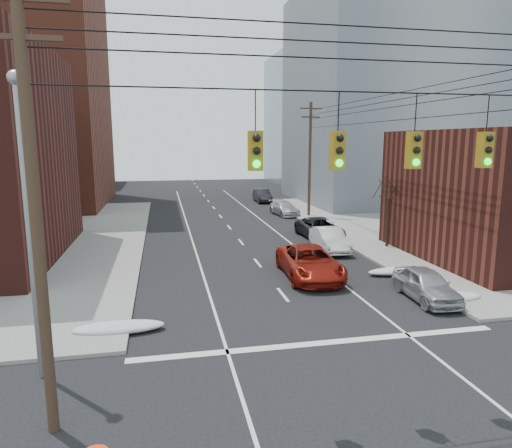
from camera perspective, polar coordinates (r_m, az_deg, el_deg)
name	(u,v)px	position (r m, az deg, el deg)	size (l,w,h in m)	color
building_brick_far	(35,149)	(84.95, -25.85, 8.39)	(22.00, 18.00, 12.00)	#481B15
building_office	(392,98)	(59.45, 16.59, 14.87)	(22.00, 20.00, 25.00)	gray
building_glass	(330,120)	(83.90, 9.23, 12.68)	(20.00, 18.00, 22.00)	gray
utility_pole_left	(35,208)	(11.92, -25.92, 1.77)	(2.20, 0.28, 11.00)	#473323
utility_pole_far	(310,158)	(44.73, 6.75, 8.25)	(2.20, 0.28, 11.00)	#473323
traffic_signals	(377,148)	(12.73, 14.85, 9.19)	(17.00, 0.42, 2.02)	black
street_light	(26,203)	(15.08, -26.79, 2.34)	(0.44, 0.44, 9.32)	gray
bare_tree	(388,215)	(32.60, 16.18, 1.04)	(2.09, 2.20, 4.93)	black
snow_nw	(119,327)	(18.93, -16.77, -12.27)	(3.50, 1.08, 0.42)	silver
snow_ne	(451,297)	(23.24, 23.20, -8.42)	(3.00, 1.08, 0.42)	silver
snow_east_far	(402,271)	(26.87, 17.75, -5.59)	(4.00, 1.08, 0.42)	silver
red_pickup	(310,262)	(25.11, 6.72, -4.77)	(2.78, 6.03, 1.68)	maroon
parked_car_a	(426,284)	(22.95, 20.50, -7.09)	(1.74, 4.33, 1.47)	#ACACB1
parked_car_b	(329,240)	(31.27, 9.17, -1.94)	(1.64, 4.71, 1.55)	silver
parked_car_c	(320,228)	(35.27, 7.97, -0.53)	(2.54, 5.51, 1.53)	black
parked_car_d	(284,208)	(45.95, 3.56, 1.96)	(1.91, 4.71, 1.37)	#B6B6BB
parked_car_e	(284,208)	(46.09, 3.52, 2.00)	(1.65, 4.10, 1.40)	maroon
parked_car_f	(262,196)	(55.93, 0.79, 3.58)	(1.66, 4.77, 1.57)	black
lot_car_a	(30,243)	(33.21, -26.40, -2.14)	(1.37, 3.93, 1.30)	silver
lot_car_b	(45,225)	(39.75, -24.83, -0.13)	(2.13, 4.62, 1.28)	silver
lot_car_d	(8,233)	(36.91, -28.57, -1.02)	(1.76, 4.37, 1.49)	#ABABB0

